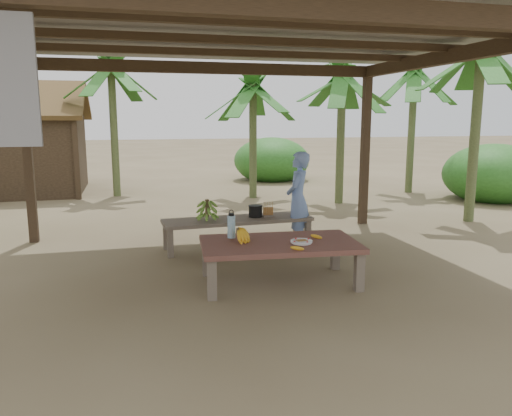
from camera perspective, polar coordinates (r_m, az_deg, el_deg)
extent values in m
plane|color=brown|center=(6.35, -1.67, -7.26)|extent=(80.00, 80.00, 0.00)
cube|color=black|center=(8.36, -24.64, 5.49)|extent=(0.13, 0.13, 2.70)
cube|color=black|center=(9.20, 12.36, 6.54)|extent=(0.13, 0.13, 2.70)
cube|color=black|center=(3.92, 6.12, 21.80)|extent=(5.80, 0.14, 0.18)
cube|color=black|center=(8.35, -5.39, 15.65)|extent=(5.80, 0.14, 0.18)
cube|color=black|center=(7.25, 21.26, 15.84)|extent=(0.14, 4.80, 0.18)
cube|color=slate|center=(6.14, -1.82, 19.72)|extent=(6.60, 5.60, 0.06)
cube|color=slate|center=(3.70, -27.18, 12.85)|extent=(0.45, 0.05, 0.85)
cube|color=brown|center=(5.36, -5.06, -8.19)|extent=(0.11, 0.11, 0.44)
cube|color=brown|center=(5.71, 11.72, -7.20)|extent=(0.11, 0.11, 0.44)
cube|color=brown|center=(6.16, -5.66, -5.73)|extent=(0.11, 0.11, 0.44)
cube|color=brown|center=(6.46, 9.05, -5.03)|extent=(0.11, 0.11, 0.44)
cube|color=maroon|center=(5.80, 2.70, -4.14)|extent=(1.88, 1.15, 0.06)
cube|color=brown|center=(7.00, -9.76, -4.03)|extent=(0.08, 0.08, 0.40)
cube|color=brown|center=(7.54, 5.94, -2.90)|extent=(0.08, 0.08, 0.40)
cube|color=brown|center=(7.45, -10.25, -3.19)|extent=(0.08, 0.08, 0.40)
cube|color=brown|center=(7.96, 4.63, -2.18)|extent=(0.08, 0.08, 0.40)
cube|color=brown|center=(7.37, -2.11, -1.37)|extent=(2.23, 0.72, 0.05)
cylinder|color=white|center=(5.73, 5.21, -3.97)|extent=(0.23, 0.23, 0.01)
cylinder|color=white|center=(5.73, 5.22, -3.81)|extent=(0.25, 0.25, 0.02)
cube|color=brown|center=(5.73, 5.22, -3.76)|extent=(0.13, 0.10, 0.02)
ellipsoid|color=yellow|center=(5.43, 4.74, -4.61)|extent=(0.16, 0.10, 0.04)
ellipsoid|color=yellow|center=(5.97, 6.91, -3.26)|extent=(0.13, 0.14, 0.04)
cylinder|color=#3D91C1|center=(5.95, -2.83, -2.16)|extent=(0.09, 0.09, 0.27)
cylinder|color=black|center=(5.92, -2.84, -0.75)|extent=(0.07, 0.07, 0.03)
torus|color=black|center=(5.91, -2.85, -0.47)|extent=(0.06, 0.01, 0.06)
cylinder|color=black|center=(7.44, -0.08, -0.39)|extent=(0.20, 0.20, 0.17)
imported|color=#6E8AD0|center=(7.51, 4.81, 1.04)|extent=(0.57, 0.62, 1.42)
cube|color=brown|center=(15.10, -27.04, 10.84)|extent=(4.40, 1.73, 1.00)
cylinder|color=#596638|center=(11.37, 9.64, 7.69)|extent=(0.18, 0.18, 2.85)
cylinder|color=#596638|center=(11.97, -0.35, 7.54)|extent=(0.18, 0.18, 2.68)
cylinder|color=#596638|center=(12.71, -15.92, 8.43)|extent=(0.18, 0.18, 3.17)
cylinder|color=#596638|center=(10.01, 23.72, 7.47)|extent=(0.18, 0.18, 3.14)
cylinder|color=#596638|center=(13.46, 17.34, 8.23)|extent=(0.18, 0.18, 3.08)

